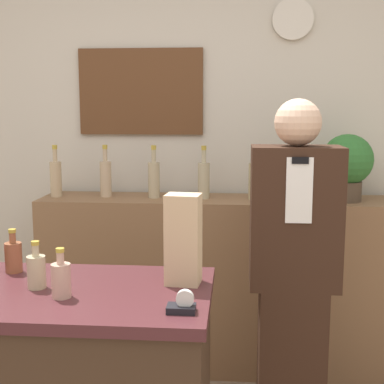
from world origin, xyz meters
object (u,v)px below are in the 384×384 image
at_px(shopkeeper, 293,274).
at_px(paper_bag, 183,239).
at_px(tape_dispenser, 183,305).
at_px(potted_plant, 347,164).

bearing_deg(shopkeeper, paper_bag, -130.91).
bearing_deg(tape_dispenser, paper_bag, 95.04).
xyz_separation_m(shopkeeper, potted_plant, (0.35, 0.62, 0.44)).
bearing_deg(paper_bag, tape_dispenser, -84.96).
xyz_separation_m(potted_plant, paper_bag, (-0.80, -1.15, -0.16)).
bearing_deg(paper_bag, shopkeeper, 49.09).
bearing_deg(potted_plant, shopkeeper, -119.00).
distance_m(shopkeeper, tape_dispenser, 0.91).
relative_size(potted_plant, paper_bag, 1.14).
distance_m(potted_plant, tape_dispenser, 1.65).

